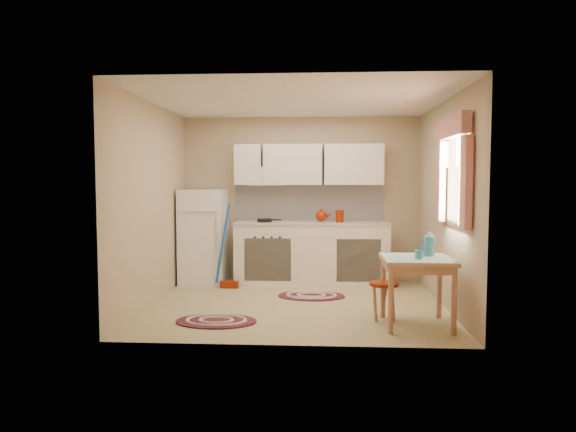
% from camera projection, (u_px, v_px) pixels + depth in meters
% --- Properties ---
extents(room_shell, '(3.64, 3.60, 2.52)m').
position_uv_depth(room_shell, '(309.00, 176.00, 6.49)').
color(room_shell, tan).
rests_on(room_shell, ground).
extents(fridge, '(0.65, 0.60, 1.40)m').
position_uv_depth(fridge, '(203.00, 236.00, 7.65)').
color(fridge, white).
rests_on(fridge, ground).
extents(broom, '(0.28, 0.13, 1.20)m').
position_uv_depth(broom, '(229.00, 246.00, 7.28)').
color(broom, '#1C57B4').
rests_on(broom, ground).
extents(base_cabinets, '(2.25, 0.60, 0.88)m').
position_uv_depth(base_cabinets, '(312.00, 254.00, 7.63)').
color(base_cabinets, white).
rests_on(base_cabinets, ground).
extents(countertop, '(2.27, 0.62, 0.04)m').
position_uv_depth(countertop, '(312.00, 223.00, 7.59)').
color(countertop, '#B7B6AD').
rests_on(countertop, base_cabinets).
extents(frying_pan, '(0.25, 0.25, 0.05)m').
position_uv_depth(frying_pan, '(264.00, 220.00, 7.58)').
color(frying_pan, black).
rests_on(frying_pan, countertop).
extents(red_kettle, '(0.21, 0.19, 0.18)m').
position_uv_depth(red_kettle, '(321.00, 216.00, 7.58)').
color(red_kettle, maroon).
rests_on(red_kettle, countertop).
extents(red_canister, '(0.13, 0.13, 0.16)m').
position_uv_depth(red_canister, '(340.00, 217.00, 7.56)').
color(red_canister, maroon).
rests_on(red_canister, countertop).
extents(table, '(0.72, 0.72, 0.72)m').
position_uv_depth(table, '(417.00, 292.00, 5.41)').
color(table, tan).
rests_on(table, ground).
extents(stool, '(0.36, 0.36, 0.42)m').
position_uv_depth(stool, '(384.00, 301.00, 5.63)').
color(stool, maroon).
rests_on(stool, ground).
extents(coffee_pot, '(0.15, 0.13, 0.29)m').
position_uv_depth(coffee_pot, '(429.00, 243.00, 5.48)').
color(coffee_pot, teal).
rests_on(coffee_pot, table).
extents(mug, '(0.09, 0.09, 0.10)m').
position_uv_depth(mug, '(419.00, 255.00, 5.28)').
color(mug, teal).
rests_on(mug, table).
extents(rug_center, '(0.89, 0.60, 0.02)m').
position_uv_depth(rug_center, '(311.00, 296.00, 6.79)').
color(rug_center, maroon).
rests_on(rug_center, ground).
extents(rug_left, '(0.90, 0.60, 0.02)m').
position_uv_depth(rug_left, '(216.00, 321.00, 5.57)').
color(rug_left, maroon).
rests_on(rug_left, ground).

